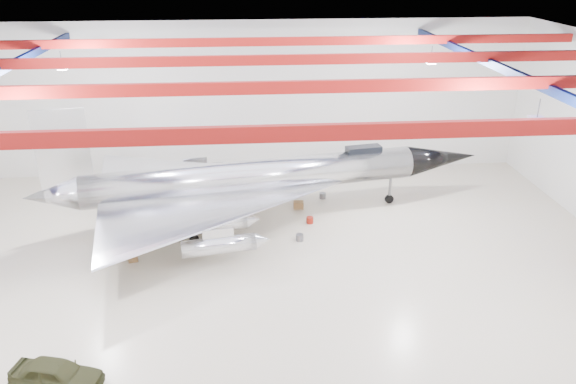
{
  "coord_description": "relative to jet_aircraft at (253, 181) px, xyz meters",
  "views": [
    {
      "loc": [
        -0.62,
        -24.78,
        15.36
      ],
      "look_at": [
        1.66,
        2.0,
        3.74
      ],
      "focal_mm": 35.0,
      "sensor_mm": 36.0,
      "label": 1
    }
  ],
  "objects": [
    {
      "name": "floor",
      "position": [
        0.05,
        -6.71,
        -2.51
      ],
      "size": [
        40.0,
        40.0,
        0.0
      ],
      "primitive_type": "plane",
      "color": "beige",
      "rests_on": "ground"
    },
    {
      "name": "wall_back",
      "position": [
        0.05,
        8.29,
        2.99
      ],
      "size": [
        40.0,
        0.0,
        40.0
      ],
      "primitive_type": "plane",
      "rotation": [
        1.57,
        0.0,
        0.0
      ],
      "color": "silver",
      "rests_on": "floor"
    },
    {
      "name": "ceiling",
      "position": [
        0.05,
        -6.71,
        8.49
      ],
      "size": [
        40.0,
        40.0,
        0.0
      ],
      "primitive_type": "plane",
      "rotation": [
        3.14,
        0.0,
        0.0
      ],
      "color": "#0A0F38",
      "rests_on": "wall_back"
    },
    {
      "name": "ceiling_structure",
      "position": [
        0.05,
        -6.71,
        7.81
      ],
      "size": [
        39.5,
        29.5,
        1.08
      ],
      "color": "maroon",
      "rests_on": "ceiling"
    },
    {
      "name": "jet_aircraft",
      "position": [
        0.0,
        0.0,
        0.0
      ],
      "size": [
        27.97,
        18.51,
        7.66
      ],
      "rotation": [
        0.0,
        0.0,
        0.17
      ],
      "color": "silver",
      "rests_on": "floor"
    },
    {
      "name": "jeep",
      "position": [
        -7.88,
        -14.1,
        -1.92
      ],
      "size": [
        3.73,
        2.23,
        1.19
      ],
      "primitive_type": "imported",
      "rotation": [
        0.0,
        0.0,
        1.32
      ],
      "color": "#303219",
      "rests_on": "floor"
    },
    {
      "name": "crate_ply",
      "position": [
        -6.64,
        -4.69,
        -2.33
      ],
      "size": [
        0.59,
        0.52,
        0.36
      ],
      "primitive_type": "cube",
      "rotation": [
        0.0,
        0.0,
        0.25
      ],
      "color": "olive",
      "rests_on": "floor"
    },
    {
      "name": "toolbox_red",
      "position": [
        -3.5,
        1.19,
        -2.38
      ],
      "size": [
        0.46,
        0.41,
        0.27
      ],
      "primitive_type": "cube",
      "rotation": [
        0.0,
        0.0,
        0.28
      ],
      "color": "maroon",
      "rests_on": "floor"
    },
    {
      "name": "engine_drum",
      "position": [
        2.51,
        -3.15,
        -2.32
      ],
      "size": [
        0.49,
        0.49,
        0.39
      ],
      "primitive_type": "cylinder",
      "rotation": [
        0.0,
        0.0,
        -0.13
      ],
      "color": "#59595B",
      "rests_on": "floor"
    },
    {
      "name": "parts_bin",
      "position": [
        2.9,
        1.23,
        -2.29
      ],
      "size": [
        0.68,
        0.55,
        0.45
      ],
      "primitive_type": "cube",
      "rotation": [
        0.0,
        0.0,
        -0.06
      ],
      "color": "olive",
      "rests_on": "floor"
    },
    {
      "name": "crate_small",
      "position": [
        -7.84,
        1.35,
        -2.37
      ],
      "size": [
        0.46,
        0.4,
        0.28
      ],
      "primitive_type": "cube",
      "rotation": [
        0.0,
        0.0,
        0.2
      ],
      "color": "#59595B",
      "rests_on": "floor"
    },
    {
      "name": "tool_chest",
      "position": [
        3.37,
        -0.96,
        -2.32
      ],
      "size": [
        0.57,
        0.57,
        0.39
      ],
      "primitive_type": "cylinder",
      "rotation": [
        0.0,
        0.0,
        0.42
      ],
      "color": "maroon",
      "rests_on": "floor"
    },
    {
      "name": "oil_barrel",
      "position": [
        -1.99,
        -1.87,
        -2.3
      ],
      "size": [
        0.62,
        0.5,
        0.43
      ],
      "primitive_type": "cube",
      "rotation": [
        0.0,
        0.0,
        -0.01
      ],
      "color": "olive",
      "rests_on": "floor"
    },
    {
      "name": "spares_box",
      "position": [
        4.67,
        2.66,
        -2.32
      ],
      "size": [
        0.53,
        0.53,
        0.38
      ],
      "primitive_type": "cylinder",
      "rotation": [
        0.0,
        0.0,
        -0.29
      ],
      "color": "#59595B",
      "rests_on": "floor"
    }
  ]
}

